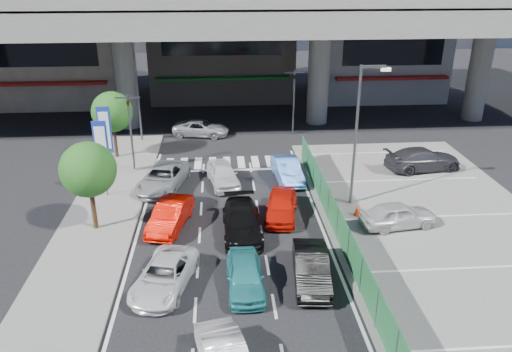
{
  "coord_description": "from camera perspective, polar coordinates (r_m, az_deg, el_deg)",
  "views": [
    {
      "loc": [
        -0.37,
        -19.44,
        12.86
      ],
      "look_at": [
        1.57,
        6.63,
        1.65
      ],
      "focal_mm": 35.0,
      "sensor_mm": 36.0,
      "label": 1
    }
  ],
  "objects": [
    {
      "name": "crossing_wagon_silver",
      "position": [
        40.42,
        -6.31,
        5.44
      ],
      "size": [
        4.76,
        2.89,
        1.24
      ],
      "primitive_type": "imported",
      "rotation": [
        0.0,
        0.0,
        1.37
      ],
      "color": "#A8ABAF",
      "rests_on": "ground"
    },
    {
      "name": "sidewalk_left",
      "position": [
        27.52,
        -17.76,
        -5.73
      ],
      "size": [
        4.0,
        30.0,
        0.12
      ],
      "primitive_type": "cube",
      "color": "slate",
      "rests_on": "ground"
    },
    {
      "name": "kei_truck_front_right",
      "position": [
        31.88,
        3.58,
        0.72
      ],
      "size": [
        1.8,
        4.3,
        1.38
      ],
      "primitive_type": "imported",
      "rotation": [
        0.0,
        0.0,
        0.08
      ],
      "color": "#4C7DD7",
      "rests_on": "ground"
    },
    {
      "name": "sedan_white_mid_left",
      "position": [
        21.98,
        -10.43,
        -11.11
      ],
      "size": [
        3.05,
        4.76,
        1.22
      ],
      "primitive_type": "imported",
      "rotation": [
        0.0,
        0.0,
        -0.25
      ],
      "color": "white",
      "rests_on": "ground"
    },
    {
      "name": "parking_lot",
      "position": [
        27.45,
        20.93,
        -6.35
      ],
      "size": [
        12.0,
        28.0,
        0.06
      ],
      "primitive_type": "cube",
      "color": "slate",
      "rests_on": "ground"
    },
    {
      "name": "traffic_light_left",
      "position": [
        33.2,
        -14.32,
        6.89
      ],
      "size": [
        1.6,
        1.24,
        5.2
      ],
      "color": "#595B60",
      "rests_on": "ground"
    },
    {
      "name": "building_east",
      "position": [
        54.38,
        13.8,
        15.32
      ],
      "size": [
        12.0,
        10.9,
        12.0
      ],
      "color": "gray",
      "rests_on": "ground"
    },
    {
      "name": "ground",
      "position": [
        23.31,
        -2.69,
        -10.31
      ],
      "size": [
        120.0,
        120.0,
        0.0
      ],
      "primitive_type": "plane",
      "color": "black",
      "rests_on": "ground"
    },
    {
      "name": "street_lamp_left",
      "position": [
        38.76,
        -13.23,
        10.56
      ],
      "size": [
        1.65,
        0.22,
        8.0
      ],
      "color": "#595B60",
      "rests_on": "ground"
    },
    {
      "name": "taxi_orange_right",
      "position": [
        27.2,
        2.93,
        -3.41
      ],
      "size": [
        2.36,
        4.28,
        1.38
      ],
      "primitive_type": "imported",
      "rotation": [
        0.0,
        0.0,
        -0.19
      ],
      "color": "red",
      "rests_on": "ground"
    },
    {
      "name": "signboard_far",
      "position": [
        32.78,
        -16.85,
        4.8
      ],
      "size": [
        0.8,
        0.14,
        4.7
      ],
      "color": "#595B60",
      "rests_on": "ground"
    },
    {
      "name": "street_lamp_right",
      "position": [
        27.74,
        11.78,
        5.75
      ],
      "size": [
        1.65,
        0.22,
        8.0
      ],
      "color": "#595B60",
      "rests_on": "ground"
    },
    {
      "name": "sedan_white_front_mid",
      "position": [
        31.21,
        -3.79,
        0.21
      ],
      "size": [
        2.35,
        4.28,
        1.38
      ],
      "primitive_type": "imported",
      "rotation": [
        0.0,
        0.0,
        0.19
      ],
      "color": "silver",
      "rests_on": "ground"
    },
    {
      "name": "expressway",
      "position": [
        41.64,
        -3.91,
        17.51
      ],
      "size": [
        64.0,
        14.0,
        10.75
      ],
      "color": "#61615D",
      "rests_on": "ground"
    },
    {
      "name": "hatch_black_mid_right",
      "position": [
        22.07,
        6.34,
        -10.43
      ],
      "size": [
        1.83,
        4.3,
        1.38
      ],
      "primitive_type": "imported",
      "rotation": [
        0.0,
        0.0,
        -0.09
      ],
      "color": "black",
      "rests_on": "ground"
    },
    {
      "name": "wagon_silver_front_left",
      "position": [
        31.16,
        -10.54,
        -0.2
      ],
      "size": [
        3.34,
        5.35,
        1.38
      ],
      "primitive_type": "imported",
      "rotation": [
        0.0,
        0.0,
        -0.23
      ],
      "color": "#96999C",
      "rests_on": "ground"
    },
    {
      "name": "traffic_cone",
      "position": [
        27.89,
        11.51,
        -3.79
      ],
      "size": [
        0.37,
        0.37,
        0.72
      ],
      "primitive_type": "cone",
      "rotation": [
        0.0,
        0.0,
        0.0
      ],
      "color": "red",
      "rests_on": "parking_lot"
    },
    {
      "name": "tree_near",
      "position": [
        26.14,
        -18.64,
        0.68
      ],
      "size": [
        2.8,
        2.8,
        4.8
      ],
      "color": "#382314",
      "rests_on": "ground"
    },
    {
      "name": "tree_far",
      "position": [
        36.01,
        -16.13,
        7.04
      ],
      "size": [
        2.8,
        2.8,
        4.8
      ],
      "color": "#382314",
      "rests_on": "ground"
    },
    {
      "name": "building_west",
      "position": [
        54.1,
        -21.78,
        14.88
      ],
      "size": [
        12.0,
        10.9,
        13.0
      ],
      "color": "gray",
      "rests_on": "ground"
    },
    {
      "name": "fence_run",
      "position": [
        24.35,
        9.85,
        -6.59
      ],
      "size": [
        0.16,
        22.0,
        1.8
      ],
      "primitive_type": null,
      "color": "#206034",
      "rests_on": "ground"
    },
    {
      "name": "parked_sedan_dgrey",
      "position": [
        35.08,
        18.53,
        1.85
      ],
      "size": [
        5.34,
        2.78,
        1.48
      ],
      "primitive_type": "imported",
      "rotation": [
        0.0,
        0.0,
        1.71
      ],
      "color": "#2F2E34",
      "rests_on": "parking_lot"
    },
    {
      "name": "signboard_near",
      "position": [
        29.92,
        -17.23,
        3.02
      ],
      "size": [
        0.8,
        0.14,
        4.7
      ],
      "color": "#595B60",
      "rests_on": "ground"
    },
    {
      "name": "parked_sedan_white",
      "position": [
        27.14,
        15.93,
        -4.29
      ],
      "size": [
        4.16,
        2.16,
        1.35
      ],
      "primitive_type": "imported",
      "rotation": [
        0.0,
        0.0,
        1.72
      ],
      "color": "beige",
      "rests_on": "parking_lot"
    },
    {
      "name": "taxi_teal_mid",
      "position": [
        21.57,
        -1.24,
        -11.25
      ],
      "size": [
        1.64,
        3.89,
        1.31
      ],
      "primitive_type": "imported",
      "rotation": [
        0.0,
        0.0,
        0.02
      ],
      "color": "teal",
      "rests_on": "ground"
    },
    {
      "name": "building_center",
      "position": [
        52.68,
        -4.01,
        17.31
      ],
      "size": [
        14.0,
        10.9,
        15.0
      ],
      "color": "gray",
      "rests_on": "ground"
    },
    {
      "name": "taxi_orange_left",
      "position": [
        26.54,
        -9.78,
        -4.46
      ],
      "size": [
        2.38,
        4.41,
        1.38
      ],
      "primitive_type": "imported",
      "rotation": [
        0.0,
        0.0,
        -0.23
      ],
      "color": "#C10C01",
      "rests_on": "ground"
    },
    {
      "name": "traffic_light_right",
      "position": [
        39.89,
        4.38,
        10.22
      ],
      "size": [
        1.6,
        1.24,
        5.2
      ],
      "color": "#595B60",
      "rests_on": "ground"
    },
    {
      "name": "sedan_black_mid",
      "position": [
        25.56,
        -1.62,
        -5.23
      ],
      "size": [
        2.02,
        4.79,
        1.38
      ],
      "primitive_type": "imported",
      "rotation": [
        0.0,
        0.0,
        0.02
      ],
      "color": "black",
      "rests_on": "ground"
    }
  ]
}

